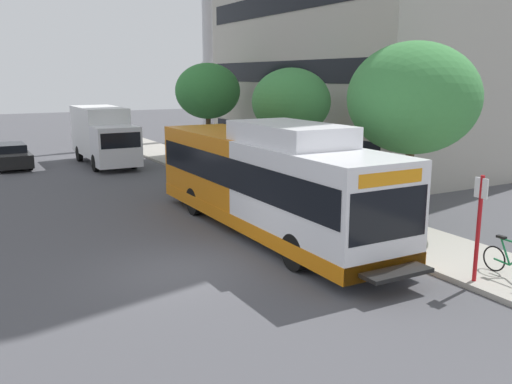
{
  "coord_description": "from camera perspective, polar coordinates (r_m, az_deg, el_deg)",
  "views": [
    {
      "loc": [
        -4.95,
        -12.88,
        5.02
      ],
      "look_at": [
        2.88,
        1.25,
        1.6
      ],
      "focal_mm": 38.66,
      "sensor_mm": 36.0,
      "label": 1
    }
  ],
  "objects": [
    {
      "name": "parked_car_far_lane",
      "position": [
        33.57,
        -23.99,
        3.46
      ],
      "size": [
        1.8,
        4.5,
        1.33
      ],
      "color": "black",
      "rests_on": "ground"
    },
    {
      "name": "street_tree_mid_block",
      "position": [
        23.94,
        3.66,
        9.25
      ],
      "size": [
        3.38,
        3.38,
        5.22
      ],
      "color": "#4C3823",
      "rests_on": "sidewalk_curb"
    },
    {
      "name": "sidewalk_curb",
      "position": [
        22.88,
        3.26,
        -0.56
      ],
      "size": [
        3.0,
        56.0,
        0.14
      ],
      "primitive_type": "cube",
      "color": "#A8A399",
      "rests_on": "ground"
    },
    {
      "name": "box_truck_background",
      "position": [
        32.78,
        -15.51,
        5.78
      ],
      "size": [
        2.32,
        7.01,
        3.25
      ],
      "color": "silver",
      "rests_on": "ground"
    },
    {
      "name": "lattice_comm_tower",
      "position": [
        44.18,
        -4.99,
        16.79
      ],
      "size": [
        1.1,
        1.1,
        26.6
      ],
      "color": "#B7B7BC",
      "rests_on": "ground"
    },
    {
      "name": "bus_stop_sign_pole",
      "position": [
        14.11,
        22.07,
        -2.75
      ],
      "size": [
        0.1,
        0.36,
        2.6
      ],
      "color": "red",
      "rests_on": "sidewalk_curb"
    },
    {
      "name": "transit_bus",
      "position": [
        17.69,
        1.04,
        1.15
      ],
      "size": [
        2.58,
        12.25,
        3.65
      ],
      "color": "white",
      "rests_on": "ground"
    },
    {
      "name": "street_tree_far_block",
      "position": [
        31.33,
        -5.01,
        10.34
      ],
      "size": [
        3.62,
        3.62,
        5.58
      ],
      "color": "#4C3823",
      "rests_on": "sidewalk_curb"
    },
    {
      "name": "ground_plane",
      "position": [
        22.04,
        -15.24,
        -1.64
      ],
      "size": [
        120.0,
        120.0,
        0.0
      ],
      "primitive_type": "plane",
      "color": "#4C4C51"
    },
    {
      "name": "street_tree_near_stop",
      "position": [
        18.49,
        15.95,
        9.29
      ],
      "size": [
        4.2,
        4.2,
        5.96
      ],
      "color": "#4C3823",
      "rests_on": "sidewalk_curb"
    }
  ]
}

